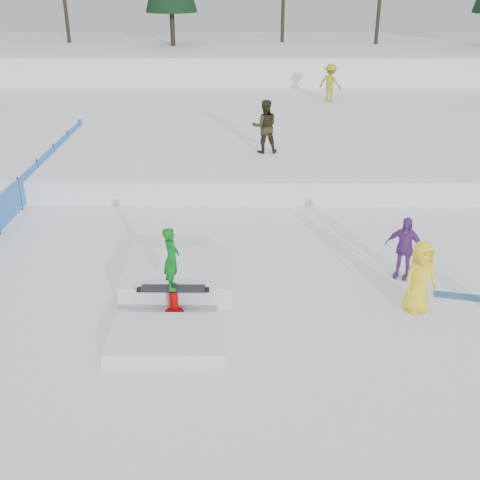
{
  "coord_description": "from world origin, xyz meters",
  "views": [
    {
      "loc": [
        0.63,
        -11.14,
        7.17
      ],
      "look_at": [
        0.5,
        2.0,
        1.1
      ],
      "focal_mm": 45.0,
      "sensor_mm": 36.0,
      "label": 1
    }
  ],
  "objects_px": {
    "spectator_yellow": "(420,277)",
    "jib_rail_feature": "(177,290)",
    "walker_olive": "(265,126)",
    "walker_ygreen": "(330,83)",
    "spectator_purple": "(404,248)",
    "safety_fence": "(20,194)"
  },
  "relations": [
    {
      "from": "walker_ygreen",
      "to": "spectator_purple",
      "type": "distance_m",
      "value": 17.25
    },
    {
      "from": "spectator_yellow",
      "to": "walker_olive",
      "type": "bearing_deg",
      "value": 80.84
    },
    {
      "from": "spectator_purple",
      "to": "jib_rail_feature",
      "type": "height_order",
      "value": "jib_rail_feature"
    },
    {
      "from": "jib_rail_feature",
      "to": "walker_olive",
      "type": "bearing_deg",
      "value": 76.47
    },
    {
      "from": "walker_olive",
      "to": "spectator_purple",
      "type": "height_order",
      "value": "walker_olive"
    },
    {
      "from": "walker_ygreen",
      "to": "spectator_purple",
      "type": "height_order",
      "value": "walker_ygreen"
    },
    {
      "from": "walker_olive",
      "to": "jib_rail_feature",
      "type": "distance_m",
      "value": 9.83
    },
    {
      "from": "safety_fence",
      "to": "walker_ygreen",
      "type": "height_order",
      "value": "walker_ygreen"
    },
    {
      "from": "jib_rail_feature",
      "to": "walker_ygreen",
      "type": "bearing_deg",
      "value": 72.57
    },
    {
      "from": "walker_olive",
      "to": "spectator_yellow",
      "type": "xyz_separation_m",
      "value": [
        3.18,
        -9.78,
        -0.92
      ]
    },
    {
      "from": "spectator_yellow",
      "to": "spectator_purple",
      "type": "bearing_deg",
      "value": 61.63
    },
    {
      "from": "safety_fence",
      "to": "walker_olive",
      "type": "xyz_separation_m",
      "value": [
        7.82,
        3.82,
        1.22
      ]
    },
    {
      "from": "walker_ygreen",
      "to": "jib_rail_feature",
      "type": "distance_m",
      "value": 19.42
    },
    {
      "from": "safety_fence",
      "to": "walker_ygreen",
      "type": "distance_m",
      "value": 17.18
    },
    {
      "from": "spectator_yellow",
      "to": "jib_rail_feature",
      "type": "bearing_deg",
      "value": 149.31
    },
    {
      "from": "walker_olive",
      "to": "spectator_yellow",
      "type": "height_order",
      "value": "walker_olive"
    },
    {
      "from": "safety_fence",
      "to": "spectator_yellow",
      "type": "relative_size",
      "value": 9.44
    },
    {
      "from": "spectator_purple",
      "to": "jib_rail_feature",
      "type": "xyz_separation_m",
      "value": [
        -5.49,
        -1.25,
        -0.51
      ]
    },
    {
      "from": "walker_ygreen",
      "to": "spectator_yellow",
      "type": "relative_size",
      "value": 1.09
    },
    {
      "from": "jib_rail_feature",
      "to": "spectator_purple",
      "type": "bearing_deg",
      "value": 12.85
    },
    {
      "from": "walker_olive",
      "to": "jib_rail_feature",
      "type": "xyz_separation_m",
      "value": [
        -2.27,
        -9.45,
        -1.46
      ]
    },
    {
      "from": "walker_ygreen",
      "to": "jib_rail_feature",
      "type": "relative_size",
      "value": 0.42
    }
  ]
}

